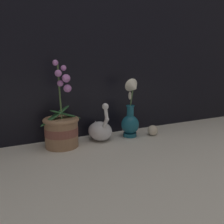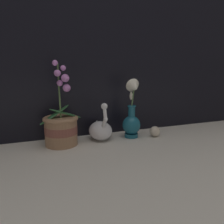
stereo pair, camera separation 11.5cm
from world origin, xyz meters
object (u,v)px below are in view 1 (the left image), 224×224
Objects in this scene: orchid_potted_plant at (62,128)px; swan_figurine at (100,130)px; glass_sphere at (153,130)px; blue_vase at (131,117)px.

orchid_potted_plant reaches higher than swan_figurine.
glass_sphere is (0.52, -0.05, -0.06)m from orchid_potted_plant.
glass_sphere is (0.13, -0.04, -0.08)m from blue_vase.
blue_vase is at bearing -8.37° from swan_figurine.
orchid_potted_plant is at bearing 177.90° from blue_vase.
swan_figurine is 3.53× the size of glass_sphere.
blue_vase reaches higher than glass_sphere.
blue_vase reaches higher than swan_figurine.
swan_figurine is 0.64× the size of blue_vase.
swan_figurine reaches higher than glass_sphere.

